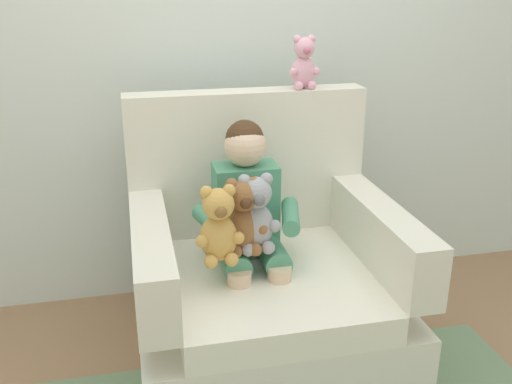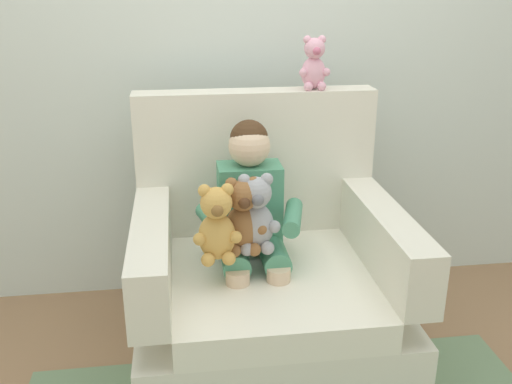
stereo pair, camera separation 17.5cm
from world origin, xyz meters
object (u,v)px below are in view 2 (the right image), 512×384
at_px(seated_child, 252,213).
at_px(plush_pink_on_backrest, 314,65).
at_px(plush_grey, 256,215).
at_px(plush_brown, 243,218).
at_px(armchair, 266,283).
at_px(plush_honey, 217,226).

relative_size(seated_child, plush_pink_on_backrest, 3.57).
bearing_deg(plush_pink_on_backrest, seated_child, -143.03).
xyz_separation_m(plush_grey, plush_brown, (-0.05, -0.01, -0.00)).
bearing_deg(plush_brown, armchair, 21.94).
xyz_separation_m(armchair, seated_child, (-0.06, 0.03, 0.32)).
bearing_deg(armchair, seated_child, 156.03).
xyz_separation_m(plush_brown, plush_pink_on_backrest, (0.37, 0.46, 0.51)).
height_order(armchair, plush_pink_on_backrest, plush_pink_on_backrest).
height_order(armchair, seated_child, armchair).
bearing_deg(armchair, plush_pink_on_backrest, 53.44).
distance_m(plush_honey, plush_brown, 0.12).
bearing_deg(plush_pink_on_backrest, plush_honey, -140.80).
height_order(armchair, plush_brown, armchair).
bearing_deg(plush_honey, seated_child, 60.33).
bearing_deg(plush_honey, armchair, 47.18).
xyz_separation_m(armchair, plush_brown, (-0.11, -0.11, 0.35)).
relative_size(seated_child, plush_brown, 2.70).
bearing_deg(plush_honey, plush_grey, 32.44).
xyz_separation_m(seated_child, plush_brown, (-0.05, -0.14, 0.04)).
distance_m(plush_grey, plush_honey, 0.17).
bearing_deg(plush_grey, armchair, 78.91).
xyz_separation_m(seated_child, plush_pink_on_backrest, (0.31, 0.32, 0.55)).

